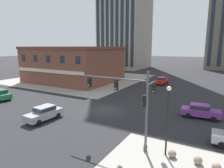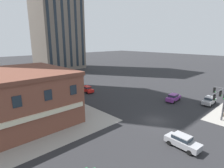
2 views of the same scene
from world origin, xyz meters
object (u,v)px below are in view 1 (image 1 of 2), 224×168
(bollard_sphere_curb_a, at_px, (172,154))
(car_main_southbound_far, at_px, (162,80))
(bollard_sphere_curb_c, at_px, (216,167))
(car_main_northbound_near, at_px, (44,113))
(bollard_sphere_curb_b, at_px, (198,160))
(street_lamp_corner_near, at_px, (168,113))
(car_cross_westbound, at_px, (200,110))
(car_main_southbound_near, at_px, (0,94))
(traffic_signal_main, at_px, (132,99))

(bollard_sphere_curb_a, xyz_separation_m, car_main_southbound_far, (-8.90, 29.84, 0.60))
(bollard_sphere_curb_c, xyz_separation_m, car_main_northbound_near, (-17.97, 1.05, 0.60))
(bollard_sphere_curb_b, relative_size, bollard_sphere_curb_c, 1.00)
(bollard_sphere_curb_a, height_order, street_lamp_corner_near, street_lamp_corner_near)
(bollard_sphere_curb_c, bearing_deg, car_cross_westbound, 100.72)
(car_main_southbound_near, distance_m, car_main_southbound_far, 32.63)
(car_main_northbound_near, bearing_deg, car_main_southbound_far, 78.33)
(traffic_signal_main, height_order, car_main_southbound_far, traffic_signal_main)
(traffic_signal_main, bearing_deg, car_main_northbound_near, 176.67)
(car_main_southbound_far, bearing_deg, car_main_northbound_near, -101.67)
(traffic_signal_main, relative_size, bollard_sphere_curb_a, 11.67)
(bollard_sphere_curb_a, distance_m, car_cross_westbound, 10.61)
(car_main_southbound_near, bearing_deg, car_cross_westbound, 13.22)
(car_main_southbound_near, xyz_separation_m, car_main_southbound_far, (19.45, 26.20, 0.00))
(bollard_sphere_curb_b, xyz_separation_m, street_lamp_corner_near, (-2.40, 0.11, 3.18))
(car_main_northbound_near, relative_size, car_main_southbound_far, 1.00)
(bollard_sphere_curb_b, bearing_deg, bollard_sphere_curb_a, -179.71)
(traffic_signal_main, height_order, car_main_southbound_near, traffic_signal_main)
(car_main_southbound_far, bearing_deg, bollard_sphere_curb_c, -68.36)
(car_main_northbound_near, bearing_deg, traffic_signal_main, -3.33)
(bollard_sphere_curb_b, height_order, car_main_northbound_near, car_main_northbound_near)
(bollard_sphere_curb_b, relative_size, car_main_northbound_near, 0.14)
(bollard_sphere_curb_c, height_order, car_main_northbound_near, car_main_northbound_near)
(bollard_sphere_curb_b, xyz_separation_m, bollard_sphere_curb_c, (1.21, -0.31, 0.00))
(bollard_sphere_curb_b, distance_m, car_main_northbound_near, 16.78)
(street_lamp_corner_near, bearing_deg, bollard_sphere_curb_b, -2.58)
(car_cross_westbound, bearing_deg, car_main_southbound_near, -166.78)
(bollard_sphere_curb_c, distance_m, car_main_southbound_near, 31.66)
(bollard_sphere_curb_c, distance_m, street_lamp_corner_near, 4.83)
(bollard_sphere_curb_b, distance_m, street_lamp_corner_near, 3.99)
(car_main_northbound_near, relative_size, car_main_southbound_near, 1.00)
(bollard_sphere_curb_a, height_order, car_cross_westbound, car_cross_westbound)
(traffic_signal_main, distance_m, bollard_sphere_curb_b, 6.69)
(car_main_northbound_near, distance_m, car_main_southbound_near, 13.75)
(traffic_signal_main, bearing_deg, car_cross_westbound, 66.38)
(car_main_southbound_far, bearing_deg, street_lamp_corner_near, -74.31)
(bollard_sphere_curb_c, relative_size, car_main_southbound_near, 0.14)
(traffic_signal_main, relative_size, street_lamp_corner_near, 1.31)
(street_lamp_corner_near, relative_size, car_main_southbound_far, 1.25)
(bollard_sphere_curb_a, relative_size, street_lamp_corner_near, 0.11)
(traffic_signal_main, bearing_deg, street_lamp_corner_near, 0.50)
(bollard_sphere_curb_c, bearing_deg, car_main_southbound_near, 172.84)
(bollard_sphere_curb_b, distance_m, car_cross_westbound, 10.58)
(street_lamp_corner_near, bearing_deg, bollard_sphere_curb_a, -12.12)
(bollard_sphere_curb_a, xyz_separation_m, car_main_southbound_near, (-28.35, 3.65, 0.60))
(traffic_signal_main, xyz_separation_m, car_main_southbound_near, (-24.79, 3.55, -3.34))
(traffic_signal_main, relative_size, car_main_northbound_near, 1.62)
(bollard_sphere_curb_b, bearing_deg, car_main_northbound_near, 177.46)
(street_lamp_corner_near, xyz_separation_m, car_main_southbound_far, (-8.35, 29.72, -2.58))
(car_main_southbound_far, distance_m, car_cross_westbound, 21.69)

